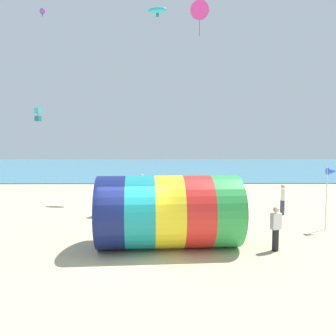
{
  "coord_description": "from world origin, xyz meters",
  "views": [
    {
      "loc": [
        1.16,
        -11.45,
        4.12
      ],
      "look_at": [
        1.26,
        2.98,
        2.91
      ],
      "focal_mm": 35.0,
      "sensor_mm": 36.0,
      "label": 1
    }
  ],
  "objects_px": {
    "kite_handler": "(276,228)",
    "kite_magenta_delta": "(200,10)",
    "kite_purple_parafoil": "(42,11)",
    "giant_inflatable_tube": "(169,211)",
    "kite_cyan_parafoil": "(157,10)",
    "bystander_mid_beach": "(283,199)",
    "beach_flag": "(332,174)",
    "kite_cyan_box": "(38,115)",
    "bystander_near_water": "(142,186)"
  },
  "relations": [
    {
      "from": "kite_purple_parafoil",
      "to": "beach_flag",
      "type": "relative_size",
      "value": 0.34
    },
    {
      "from": "kite_cyan_box",
      "to": "kite_purple_parafoil",
      "type": "bearing_deg",
      "value": -64.1
    },
    {
      "from": "kite_magenta_delta",
      "to": "beach_flag",
      "type": "distance_m",
      "value": 13.21
    },
    {
      "from": "giant_inflatable_tube",
      "to": "kite_purple_parafoil",
      "type": "bearing_deg",
      "value": 129.79
    },
    {
      "from": "kite_purple_parafoil",
      "to": "kite_cyan_box",
      "type": "bearing_deg",
      "value": 115.9
    },
    {
      "from": "kite_magenta_delta",
      "to": "giant_inflatable_tube",
      "type": "bearing_deg",
      "value": -102.46
    },
    {
      "from": "bystander_near_water",
      "to": "bystander_mid_beach",
      "type": "relative_size",
      "value": 1.04
    },
    {
      "from": "giant_inflatable_tube",
      "to": "beach_flag",
      "type": "relative_size",
      "value": 1.94
    },
    {
      "from": "kite_magenta_delta",
      "to": "bystander_near_water",
      "type": "xyz_separation_m",
      "value": [
        -3.84,
        1.12,
        -11.56
      ]
    },
    {
      "from": "kite_cyan_box",
      "to": "kite_cyan_parafoil",
      "type": "bearing_deg",
      "value": -17.12
    },
    {
      "from": "giant_inflatable_tube",
      "to": "kite_cyan_parafoil",
      "type": "bearing_deg",
      "value": 93.44
    },
    {
      "from": "kite_magenta_delta",
      "to": "kite_cyan_parafoil",
      "type": "xyz_separation_m",
      "value": [
        -2.77,
        2.65,
        1.0
      ]
    },
    {
      "from": "beach_flag",
      "to": "kite_handler",
      "type": "bearing_deg",
      "value": -140.22
    },
    {
      "from": "giant_inflatable_tube",
      "to": "kite_handler",
      "type": "xyz_separation_m",
      "value": [
        3.98,
        -0.49,
        -0.54
      ]
    },
    {
      "from": "giant_inflatable_tube",
      "to": "kite_cyan_parafoil",
      "type": "height_order",
      "value": "kite_cyan_parafoil"
    },
    {
      "from": "kite_magenta_delta",
      "to": "kite_cyan_parafoil",
      "type": "bearing_deg",
      "value": 136.22
    },
    {
      "from": "kite_handler",
      "to": "bystander_mid_beach",
      "type": "xyz_separation_m",
      "value": [
        2.38,
        5.94,
        0.01
      ]
    },
    {
      "from": "bystander_mid_beach",
      "to": "kite_purple_parafoil",
      "type": "bearing_deg",
      "value": 163.11
    },
    {
      "from": "kite_cyan_parafoil",
      "to": "kite_cyan_box",
      "type": "xyz_separation_m",
      "value": [
        -10.0,
        3.08,
        -7.21
      ]
    },
    {
      "from": "kite_handler",
      "to": "kite_cyan_box",
      "type": "xyz_separation_m",
      "value": [
        -14.7,
        15.5,
        5.41
      ]
    },
    {
      "from": "kite_purple_parafoil",
      "to": "bystander_near_water",
      "type": "distance_m",
      "value": 13.35
    },
    {
      "from": "giant_inflatable_tube",
      "to": "bystander_mid_beach",
      "type": "relative_size",
      "value": 3.29
    },
    {
      "from": "kite_purple_parafoil",
      "to": "bystander_mid_beach",
      "type": "height_order",
      "value": "kite_purple_parafoil"
    },
    {
      "from": "kite_cyan_parafoil",
      "to": "kite_cyan_box",
      "type": "bearing_deg",
      "value": 162.88
    },
    {
      "from": "kite_handler",
      "to": "kite_cyan_parafoil",
      "type": "bearing_deg",
      "value": 110.72
    },
    {
      "from": "kite_handler",
      "to": "kite_magenta_delta",
      "type": "height_order",
      "value": "kite_magenta_delta"
    },
    {
      "from": "kite_purple_parafoil",
      "to": "kite_cyan_parafoil",
      "type": "distance_m",
      "value": 7.84
    },
    {
      "from": "bystander_near_water",
      "to": "beach_flag",
      "type": "bearing_deg",
      "value": -40.73
    },
    {
      "from": "kite_purple_parafoil",
      "to": "beach_flag",
      "type": "xyz_separation_m",
      "value": [
        15.71,
        -7.46,
        -10.01
      ]
    },
    {
      "from": "kite_magenta_delta",
      "to": "kite_handler",
      "type": "bearing_deg",
      "value": -78.82
    },
    {
      "from": "kite_magenta_delta",
      "to": "kite_cyan_box",
      "type": "relative_size",
      "value": 2.07
    },
    {
      "from": "kite_purple_parafoil",
      "to": "kite_cyan_parafoil",
      "type": "bearing_deg",
      "value": 15.27
    },
    {
      "from": "kite_cyan_parafoil",
      "to": "bystander_mid_beach",
      "type": "xyz_separation_m",
      "value": [
        7.08,
        -6.48,
        -12.6
      ]
    },
    {
      "from": "kite_cyan_parafoil",
      "to": "beach_flag",
      "type": "relative_size",
      "value": 0.5
    },
    {
      "from": "beach_flag",
      "to": "bystander_mid_beach",
      "type": "bearing_deg",
      "value": 110.29
    },
    {
      "from": "kite_handler",
      "to": "bystander_mid_beach",
      "type": "relative_size",
      "value": 0.99
    },
    {
      "from": "kite_cyan_parafoil",
      "to": "bystander_near_water",
      "type": "relative_size",
      "value": 0.82
    },
    {
      "from": "kite_magenta_delta",
      "to": "bystander_near_water",
      "type": "bearing_deg",
      "value": 163.72
    },
    {
      "from": "kite_cyan_parafoil",
      "to": "beach_flag",
      "type": "bearing_deg",
      "value": -49.24
    },
    {
      "from": "giant_inflatable_tube",
      "to": "bystander_near_water",
      "type": "bearing_deg",
      "value": 99.75
    },
    {
      "from": "kite_purple_parafoil",
      "to": "beach_flag",
      "type": "distance_m",
      "value": 20.07
    },
    {
      "from": "bystander_mid_beach",
      "to": "kite_magenta_delta",
      "type": "bearing_deg",
      "value": 138.38
    },
    {
      "from": "kite_cyan_box",
      "to": "kite_handler",
      "type": "bearing_deg",
      "value": -46.52
    },
    {
      "from": "kite_handler",
      "to": "kite_cyan_box",
      "type": "height_order",
      "value": "kite_cyan_box"
    },
    {
      "from": "kite_purple_parafoil",
      "to": "kite_magenta_delta",
      "type": "height_order",
      "value": "kite_magenta_delta"
    },
    {
      "from": "kite_magenta_delta",
      "to": "kite_cyan_parafoil",
      "type": "height_order",
      "value": "kite_cyan_parafoil"
    },
    {
      "from": "bystander_near_water",
      "to": "kite_handler",
      "type": "bearing_deg",
      "value": -62.09
    },
    {
      "from": "giant_inflatable_tube",
      "to": "kite_cyan_parafoil",
      "type": "relative_size",
      "value": 3.88
    },
    {
      "from": "kite_purple_parafoil",
      "to": "kite_magenta_delta",
      "type": "relative_size",
      "value": 0.42
    },
    {
      "from": "kite_magenta_delta",
      "to": "bystander_near_water",
      "type": "distance_m",
      "value": 12.24
    }
  ]
}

